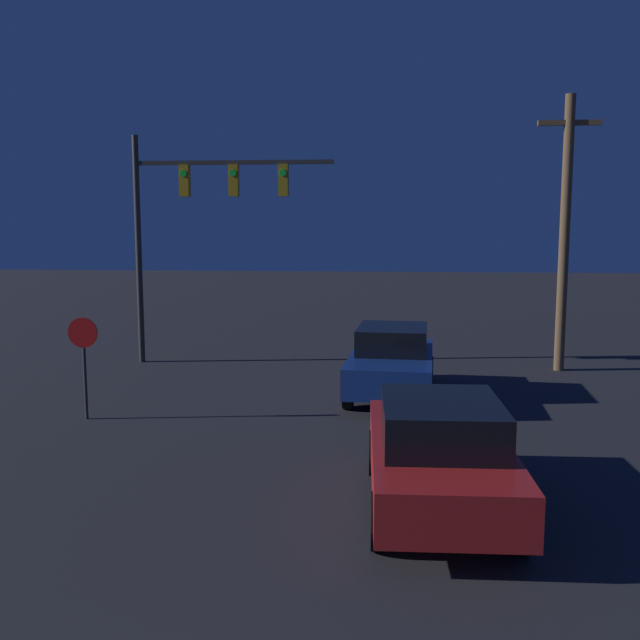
{
  "coord_description": "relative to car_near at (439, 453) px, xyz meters",
  "views": [
    {
      "loc": [
        1.34,
        -2.58,
        4.09
      ],
      "look_at": [
        0.0,
        12.68,
        2.04
      ],
      "focal_mm": 40.0,
      "sensor_mm": 36.0,
      "label": 1
    }
  ],
  "objects": [
    {
      "name": "car_near",
      "position": [
        0.0,
        0.0,
        0.0
      ],
      "size": [
        2.07,
        4.44,
        1.66
      ],
      "rotation": [
        0.0,
        0.0,
        0.03
      ],
      "color": "#B21E1E",
      "rests_on": "ground_plane"
    },
    {
      "name": "car_far",
      "position": [
        -0.59,
        6.93,
        0.0
      ],
      "size": [
        2.22,
        4.51,
        1.66
      ],
      "rotation": [
        0.0,
        0.0,
        3.07
      ],
      "color": "navy",
      "rests_on": "ground_plane"
    },
    {
      "name": "traffic_signal_mast",
      "position": [
        -6.34,
        10.58,
        3.73
      ],
      "size": [
        5.86,
        0.3,
        6.66
      ],
      "color": "#2D2D2D",
      "rests_on": "ground_plane"
    },
    {
      "name": "stop_sign",
      "position": [
        -7.06,
        4.26,
        0.64
      ],
      "size": [
        0.64,
        0.07,
        2.17
      ],
      "color": "#2D2D2D",
      "rests_on": "ground_plane"
    },
    {
      "name": "utility_pole",
      "position": [
        4.17,
        10.4,
        3.1
      ],
      "size": [
        1.69,
        0.28,
        7.59
      ],
      "color": "brown",
      "rests_on": "ground_plane"
    }
  ]
}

